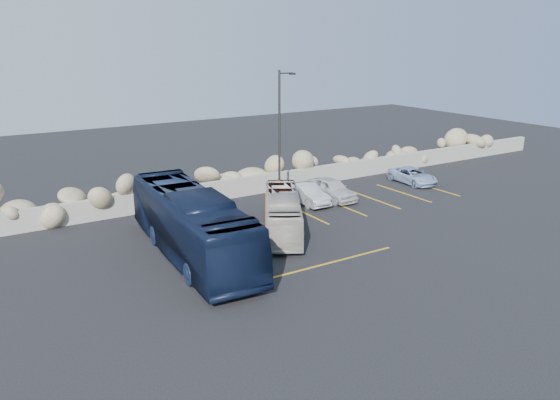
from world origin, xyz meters
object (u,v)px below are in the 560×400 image
car_a (332,189)px  vintage_bus (283,213)px  tour_coach (192,224)px  lamppost (280,133)px  car_b (307,194)px  car_d (413,176)px

car_a → vintage_bus: bearing=-149.1°
tour_coach → car_a: tour_coach is taller
vintage_bus → tour_coach: (-5.32, -0.62, 0.54)m
vintage_bus → tour_coach: tour_coach is taller
lamppost → tour_coach: bearing=-146.9°
tour_coach → car_b: (9.31, 4.19, -0.96)m
car_a → car_b: (-1.84, 0.10, -0.05)m
vintage_bus → car_a: vintage_bus is taller
car_a → car_d: size_ratio=1.02×
lamppost → car_d: 11.02m
lamppost → car_b: lamppost is taller
vintage_bus → car_a: bearing=61.2°
tour_coach → car_d: 18.87m
tour_coach → car_a: size_ratio=2.89×
vintage_bus → car_d: 13.54m
car_a → car_d: bearing=1.6°
car_d → vintage_bus: bearing=-161.5°
car_a → car_d: 7.20m
tour_coach → car_a: 11.91m
car_a → car_b: bearing=177.0°
car_d → lamppost: bearing=177.5°
car_b → lamppost: bearing=142.5°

